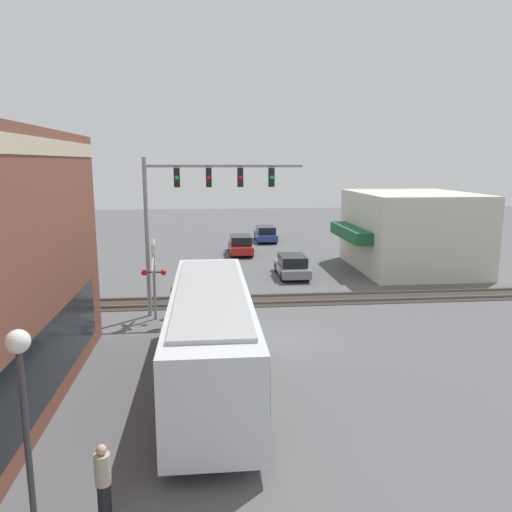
# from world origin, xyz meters

# --- Properties ---
(ground_plane) EXTENTS (120.00, 120.00, 0.00)m
(ground_plane) POSITION_xyz_m (0.00, 0.00, 0.00)
(ground_plane) COLOR #565659
(shop_building) EXTENTS (9.30, 8.70, 5.33)m
(shop_building) POSITION_xyz_m (13.24, -11.20, 2.66)
(shop_building) COLOR beige
(shop_building) RESTS_ON ground
(city_bus) EXTENTS (11.28, 2.59, 3.31)m
(city_bus) POSITION_xyz_m (-4.00, 2.80, 1.82)
(city_bus) COLOR silver
(city_bus) RESTS_ON ground
(traffic_signal_gantry) EXTENTS (0.42, 7.53, 7.62)m
(traffic_signal_gantry) POSITION_xyz_m (3.91, 3.39, 5.73)
(traffic_signal_gantry) COLOR gray
(traffic_signal_gantry) RESTS_ON ground
(crossing_signal) EXTENTS (1.41, 1.18, 3.81)m
(crossing_signal) POSITION_xyz_m (3.27, 5.39, 2.30)
(crossing_signal) COLOR gray
(crossing_signal) RESTS_ON ground
(streetlamp) EXTENTS (0.44, 0.44, 4.47)m
(streetlamp) POSITION_xyz_m (-11.11, 6.25, 2.68)
(streetlamp) COLOR #38383A
(streetlamp) RESTS_ON ground
(rail_track_near) EXTENTS (2.60, 60.00, 0.15)m
(rail_track_near) POSITION_xyz_m (6.00, 0.00, 0.03)
(rail_track_near) COLOR #332D28
(rail_track_near) RESTS_ON ground
(parked_car_grey) EXTENTS (4.37, 1.82, 1.44)m
(parked_car_grey) POSITION_xyz_m (11.56, -2.60, 0.67)
(parked_car_grey) COLOR slate
(parked_car_grey) RESTS_ON ground
(parked_car_red) EXTENTS (4.64, 1.82, 1.55)m
(parked_car_red) POSITION_xyz_m (19.98, 0.20, 0.71)
(parked_car_red) COLOR #B21E19
(parked_car_red) RESTS_ON ground
(parked_car_blue) EXTENTS (4.49, 1.82, 1.45)m
(parked_car_blue) POSITION_xyz_m (26.28, -2.60, 0.67)
(parked_car_blue) COLOR navy
(parked_car_blue) RESTS_ON ground
(pedestrian_by_lamp) EXTENTS (0.34, 0.34, 1.70)m
(pedestrian_by_lamp) POSITION_xyz_m (-10.34, 5.11, 0.86)
(pedestrian_by_lamp) COLOR black
(pedestrian_by_lamp) RESTS_ON ground
(pedestrian_at_crossing) EXTENTS (0.34, 0.34, 1.62)m
(pedestrian_at_crossing) POSITION_xyz_m (3.59, 4.50, 0.82)
(pedestrian_at_crossing) COLOR black
(pedestrian_at_crossing) RESTS_ON ground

